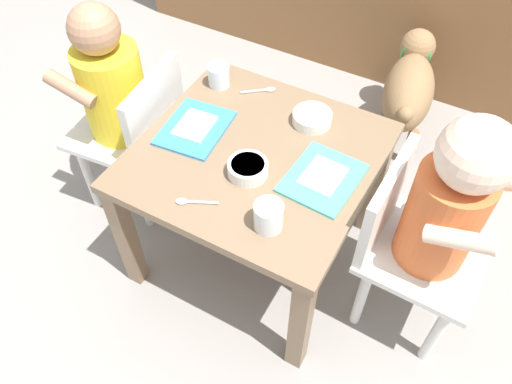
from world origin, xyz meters
The scene contains 13 objects.
ground_plane centered at (0.00, 0.00, 0.00)m, with size 7.00×7.00×0.00m, color gray.
dining_table centered at (0.00, 0.00, 0.36)m, with size 0.58×0.57×0.43m.
seated_child_left centered at (-0.45, 0.02, 0.43)m, with size 0.30×0.30×0.69m.
seated_child_right centered at (0.45, 0.02, 0.45)m, with size 0.29×0.29×0.71m.
dog centered at (0.21, 0.70, 0.23)m, with size 0.23×0.46×0.34m.
food_tray_left centered at (-0.18, 0.00, 0.43)m, with size 0.17×0.21×0.02m.
food_tray_right centered at (0.18, 0.00, 0.43)m, with size 0.17×0.20×0.02m.
water_cup_left centered at (-0.22, 0.19, 0.45)m, with size 0.06×0.06×0.06m.
water_cup_right centered at (0.13, -0.18, 0.46)m, with size 0.07×0.07×0.07m.
veggie_bowl_far centered at (0.07, 0.17, 0.44)m, with size 0.10×0.10×0.03m.
cereal_bowl_left_side centered at (0.02, -0.07, 0.45)m, with size 0.10×0.10×0.03m.
spoon_by_left_tray centered at (-0.05, -0.21, 0.43)m, with size 0.10×0.05×0.01m.
spoon_by_right_tray centered at (-0.10, 0.22, 0.43)m, with size 0.09×0.07×0.01m.
Camera 1 is at (0.43, -0.78, 1.33)m, focal length 35.94 mm.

